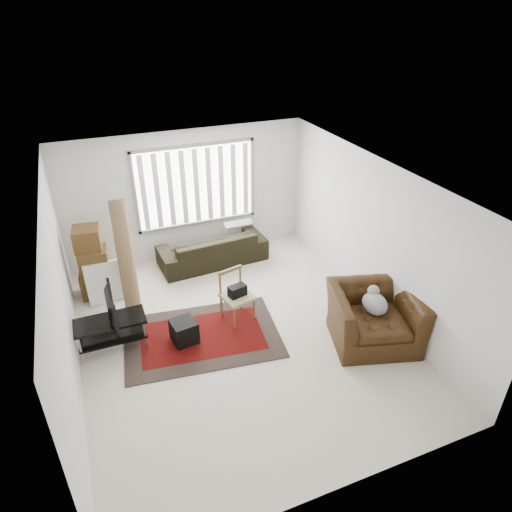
% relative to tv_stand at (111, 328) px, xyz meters
% --- Properties ---
extents(room, '(6.00, 6.02, 2.71)m').
position_rel_tv_stand_xyz_m(room, '(1.98, 0.04, 1.37)').
color(room, beige).
rests_on(room, ground).
extents(persian_rug, '(2.71, 1.99, 0.02)m').
position_rel_tv_stand_xyz_m(persian_rug, '(1.38, -0.29, -0.38)').
color(persian_rug, black).
rests_on(persian_rug, ground).
extents(tv_stand, '(1.08, 0.49, 0.54)m').
position_rel_tv_stand_xyz_m(tv_stand, '(0.00, 0.00, 0.00)').
color(tv_stand, black).
rests_on(tv_stand, ground).
extents(tv, '(0.11, 0.88, 0.50)m').
position_rel_tv_stand_xyz_m(tv, '(0.00, -0.00, 0.40)').
color(tv, black).
rests_on(tv, tv_stand).
extents(subwoofer, '(0.43, 0.43, 0.38)m').
position_rel_tv_stand_xyz_m(subwoofer, '(1.08, -0.29, -0.18)').
color(subwoofer, black).
rests_on(subwoofer, persian_rug).
extents(moving_boxes, '(0.61, 0.57, 1.37)m').
position_rel_tv_stand_xyz_m(moving_boxes, '(-0.08, 1.68, 0.25)').
color(moving_boxes, '#563B1B').
rests_on(moving_boxes, ground).
extents(white_flatpack, '(0.63, 0.25, 0.79)m').
position_rel_tv_stand_xyz_m(white_flatpack, '(0.03, 1.37, 0.00)').
color(white_flatpack, silver).
rests_on(white_flatpack, ground).
extents(rolled_rug, '(0.36, 0.89, 1.92)m').
position_rel_tv_stand_xyz_m(rolled_rug, '(0.47, 1.26, 0.57)').
color(rolled_rug, brown).
rests_on(rolled_rug, ground).
extents(sofa, '(2.28, 1.09, 0.86)m').
position_rel_tv_stand_xyz_m(sofa, '(2.28, 1.98, 0.04)').
color(sofa, black).
rests_on(sofa, ground).
extents(side_chair, '(0.59, 0.59, 0.91)m').
position_rel_tv_stand_xyz_m(side_chair, '(2.10, -0.02, 0.11)').
color(side_chair, '#938460').
rests_on(side_chair, ground).
extents(armchair, '(1.67, 1.55, 1.03)m').
position_rel_tv_stand_xyz_m(armchair, '(3.95, -1.38, 0.13)').
color(armchair, '#321C0A').
rests_on(armchair, ground).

